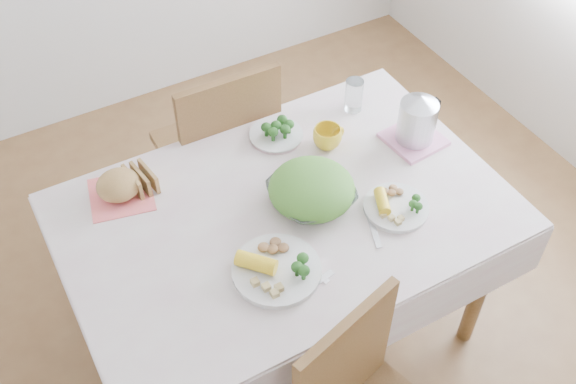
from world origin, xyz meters
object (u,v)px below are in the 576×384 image
yellow_mug (327,137)px  electric_kettle (418,116)px  dinner_plate_right (396,207)px  dining_table (286,277)px  salad_bowl (311,195)px  chair_far (216,151)px  dinner_plate_left (277,271)px

yellow_mug → electric_kettle: size_ratio=0.55×
dinner_plate_right → electric_kettle: size_ratio=1.14×
dining_table → salad_bowl: (0.09, -0.01, 0.42)m
dining_table → chair_far: size_ratio=1.42×
dinner_plate_right → yellow_mug: yellow_mug is taller
salad_bowl → electric_kettle: electric_kettle is taller
yellow_mug → dining_table: bearing=-144.9°
chair_far → dinner_plate_left: 0.97m
chair_far → salad_bowl: 0.77m
chair_far → yellow_mug: chair_far is taller
dinner_plate_left → dinner_plate_right: size_ratio=1.26×
electric_kettle → salad_bowl: bearing=180.0°
dining_table → salad_bowl: size_ratio=5.02×
dining_table → chair_far: chair_far is taller
dining_table → yellow_mug: yellow_mug is taller
salad_bowl → dining_table: bearing=172.6°
dinner_plate_right → yellow_mug: bearing=95.6°
yellow_mug → chair_far: bearing=118.5°
electric_kettle → dinner_plate_left: bearing=-168.2°
chair_far → dinner_plate_right: (0.30, -0.87, 0.31)m
salad_bowl → yellow_mug: bearing=47.8°
dinner_plate_left → dinner_plate_right: 0.48m
dinner_plate_left → salad_bowl: bearing=39.7°
yellow_mug → salad_bowl: bearing=-132.2°
dining_table → chair_far: bearing=87.5°
dining_table → salad_bowl: bearing=-7.4°
chair_far → dinner_plate_right: bearing=109.8°
dining_table → electric_kettle: bearing=6.7°
salad_bowl → dinner_plate_right: bearing=-36.3°
dinner_plate_right → electric_kettle: 0.38m
electric_kettle → yellow_mug: bearing=146.5°
dinner_plate_right → dining_table: bearing=150.7°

